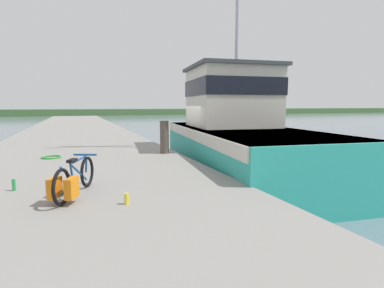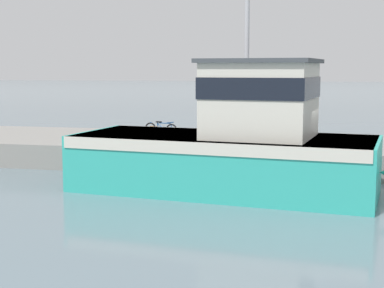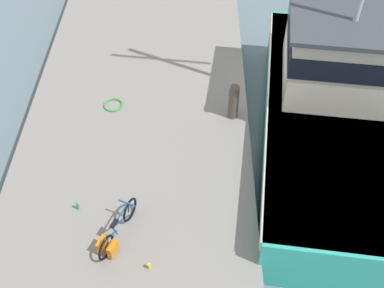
% 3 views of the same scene
% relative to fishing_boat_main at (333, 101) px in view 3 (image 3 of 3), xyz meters
% --- Properties ---
extents(ground_plane, '(320.00, 320.00, 0.00)m').
position_rel_fishing_boat_main_xyz_m(ground_plane, '(-1.06, 1.21, -1.49)').
color(ground_plane, slate).
extents(dock_pier, '(6.38, 80.00, 0.92)m').
position_rel_fishing_boat_main_xyz_m(dock_pier, '(-5.54, 1.21, -1.03)').
color(dock_pier, gray).
rests_on(dock_pier, ground_plane).
extents(fishing_boat_main, '(4.78, 10.95, 10.65)m').
position_rel_fishing_boat_main_xyz_m(fishing_boat_main, '(0.00, 0.00, 0.00)').
color(fishing_boat_main, teal).
rests_on(fishing_boat_main, ground_plane).
extents(bicycle_touring, '(0.84, 1.59, 0.67)m').
position_rel_fishing_boat_main_xyz_m(bicycle_touring, '(-5.67, -4.24, -0.26)').
color(bicycle_touring, black).
rests_on(bicycle_touring, dock_pier).
extents(mooring_post, '(0.29, 0.29, 1.09)m').
position_rel_fishing_boat_main_xyz_m(mooring_post, '(-2.80, -0.06, -0.03)').
color(mooring_post, '#51473D').
rests_on(mooring_post, dock_pier).
extents(hose_coil, '(0.57, 0.57, 0.05)m').
position_rel_fishing_boat_main_xyz_m(hose_coil, '(-6.30, 0.33, -0.55)').
color(hose_coil, green).
rests_on(hose_coil, dock_pier).
extents(water_bottle_by_bike, '(0.06, 0.06, 0.22)m').
position_rel_fishing_boat_main_xyz_m(water_bottle_by_bike, '(-6.69, -3.35, -0.46)').
color(water_bottle_by_bike, green).
rests_on(water_bottle_by_bike, dock_pier).
extents(water_bottle_on_curb, '(0.07, 0.07, 0.18)m').
position_rel_fishing_boat_main_xyz_m(water_bottle_on_curb, '(-4.84, -4.92, -0.48)').
color(water_bottle_on_curb, yellow).
rests_on(water_bottle_on_curb, dock_pier).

